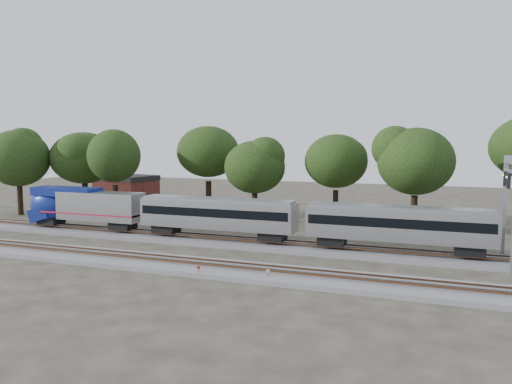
{
  "coord_description": "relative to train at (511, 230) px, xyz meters",
  "views": [
    {
      "loc": [
        19.9,
        -39.82,
        10.66
      ],
      "look_at": [
        3.34,
        5.0,
        5.53
      ],
      "focal_mm": 35.0,
      "sensor_mm": 36.0,
      "label": 1
    }
  ],
  "objects": [
    {
      "name": "tree_5",
      "position": [
        -17.83,
        15.63,
        4.78
      ],
      "size": [
        8.0,
        8.0,
        11.28
      ],
      "color": "black",
      "rests_on": "ground"
    },
    {
      "name": "switch_lever",
      "position": [
        -18.77,
        -11.93,
        -2.93
      ],
      "size": [
        0.58,
        0.47,
        0.3
      ],
      "primitive_type": "cube",
      "rotation": [
        0.0,
        0.0,
        -0.38
      ],
      "color": "#512D19",
      "rests_on": "ground"
    },
    {
      "name": "tree_1",
      "position": [
        -54.09,
        13.21,
        4.78
      ],
      "size": [
        8.0,
        8.0,
        11.28
      ],
      "color": "black",
      "rests_on": "ground"
    },
    {
      "name": "tree_6",
      "position": [
        -8.24,
        11.21,
        5.09
      ],
      "size": [
        8.32,
        8.32,
        11.73
      ],
      "color": "black",
      "rests_on": "ground"
    },
    {
      "name": "ground",
      "position": [
        -25.64,
        -6.0,
        -3.08
      ],
      "size": [
        160.0,
        160.0,
        0.0
      ],
      "primitive_type": "plane",
      "color": "#383328",
      "rests_on": "ground"
    },
    {
      "name": "track_near",
      "position": [
        -25.64,
        -10.0,
        -2.87
      ],
      "size": [
        160.0,
        5.0,
        0.73
      ],
      "color": "slate",
      "rests_on": "ground"
    },
    {
      "name": "signal_gantry",
      "position": [
        -0.2,
        0.0,
        3.63
      ],
      "size": [
        0.64,
        7.56,
        9.2
      ],
      "color": "gray",
      "rests_on": "ground"
    },
    {
      "name": "switch_stand_white",
      "position": [
        -17.54,
        -11.35,
        -2.49
      ],
      "size": [
        0.29,
        0.12,
        0.92
      ],
      "rotation": [
        0.0,
        0.0,
        0.33
      ],
      "color": "#512D19",
      "rests_on": "ground"
    },
    {
      "name": "train",
      "position": [
        0.0,
        0.0,
        0.0
      ],
      "size": [
        103.72,
        2.95,
        4.36
      ],
      "color": "#AFB1B6",
      "rests_on": "ground"
    },
    {
      "name": "tree_2",
      "position": [
        -46.21,
        9.54,
        5.29
      ],
      "size": [
        8.52,
        8.52,
        12.02
      ],
      "color": "black",
      "rests_on": "ground"
    },
    {
      "name": "switch_stand_red",
      "position": [
        -22.95,
        -12.04,
        -2.51
      ],
      "size": [
        0.28,
        0.05,
        0.89
      ],
      "rotation": [
        0.0,
        0.0,
        -0.04
      ],
      "color": "#512D19",
      "rests_on": "ground"
    },
    {
      "name": "tree_0",
      "position": [
        -60.77,
        7.72,
        4.86
      ],
      "size": [
        8.08,
        8.08,
        11.4
      ],
      "color": "black",
      "rests_on": "ground"
    },
    {
      "name": "track_far",
      "position": [
        -25.64,
        0.0,
        -2.87
      ],
      "size": [
        160.0,
        5.0,
        0.73
      ],
      "color": "slate",
      "rests_on": "ground"
    },
    {
      "name": "brick_building",
      "position": [
        -55.1,
        24.75,
        -0.78
      ],
      "size": [
        10.74,
        8.65,
        4.55
      ],
      "rotation": [
        0.0,
        0.0,
        -0.23
      ],
      "color": "maroon",
      "rests_on": "ground"
    },
    {
      "name": "tree_3",
      "position": [
        -35.87,
        16.66,
        5.75
      ],
      "size": [
        8.99,
        8.99,
        12.67
      ],
      "color": "black",
      "rests_on": "ground"
    },
    {
      "name": "tree_4",
      "position": [
        -27.7,
        13.1,
        3.97
      ],
      "size": [
        7.18,
        7.18,
        10.13
      ],
      "color": "black",
      "rests_on": "ground"
    }
  ]
}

